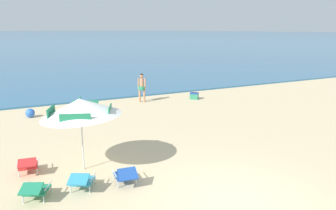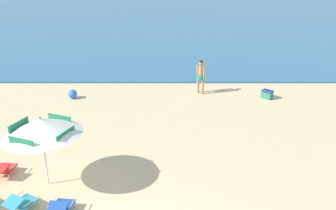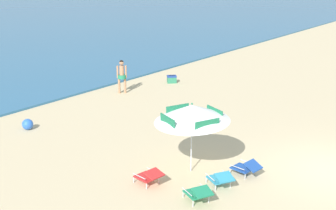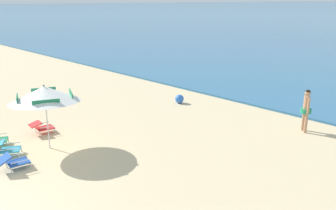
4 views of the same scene
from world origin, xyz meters
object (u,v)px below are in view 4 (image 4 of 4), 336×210
object	(u,v)px
lounge_chair_under_umbrella	(42,127)
lounge_chair_facing_sea	(6,148)
person_standing_near_shore	(306,108)
beach_ball	(179,99)
lounge_chair_beside_umbrella	(13,161)
beach_umbrella_striped_main	(45,94)

from	to	relation	value
lounge_chair_under_umbrella	lounge_chair_facing_sea	world-z (taller)	lounge_chair_facing_sea
lounge_chair_under_umbrella	person_standing_near_shore	distance (m)	10.10
lounge_chair_under_umbrella	beach_ball	xyz separation A→B (m)	(0.66, 6.76, -0.06)
beach_ball	lounge_chair_beside_umbrella	bearing A→B (deg)	-79.36
beach_umbrella_striped_main	lounge_chair_beside_umbrella	world-z (taller)	beach_umbrella_striped_main
lounge_chair_facing_sea	person_standing_near_shore	world-z (taller)	person_standing_near_shore
lounge_chair_under_umbrella	person_standing_near_shore	world-z (taller)	person_standing_near_shore
lounge_chair_facing_sea	person_standing_near_shore	bearing A→B (deg)	58.72
person_standing_near_shore	lounge_chair_beside_umbrella	bearing A→B (deg)	-115.30
lounge_chair_beside_umbrella	beach_ball	size ratio (longest dim) A/B	2.18
beach_umbrella_striped_main	person_standing_near_shore	distance (m)	9.53
beach_umbrella_striped_main	person_standing_near_shore	world-z (taller)	beach_umbrella_striped_main
beach_umbrella_striped_main	lounge_chair_beside_umbrella	size ratio (longest dim) A/B	3.21
lounge_chair_facing_sea	beach_ball	size ratio (longest dim) A/B	2.33
lounge_chair_facing_sea	beach_umbrella_striped_main	bearing A→B (deg)	74.36
beach_umbrella_striped_main	lounge_chair_facing_sea	distance (m)	2.13
beach_umbrella_striped_main	lounge_chair_facing_sea	xyz separation A→B (m)	(-0.37, -1.31, -1.64)
beach_umbrella_striped_main	beach_ball	world-z (taller)	beach_umbrella_striped_main
beach_umbrella_striped_main	beach_ball	size ratio (longest dim) A/B	6.97
beach_umbrella_striped_main	lounge_chair_under_umbrella	world-z (taller)	beach_umbrella_striped_main
beach_umbrella_striped_main	beach_ball	xyz separation A→B (m)	(-0.86, 7.20, -1.70)
person_standing_near_shore	beach_ball	distance (m)	6.18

